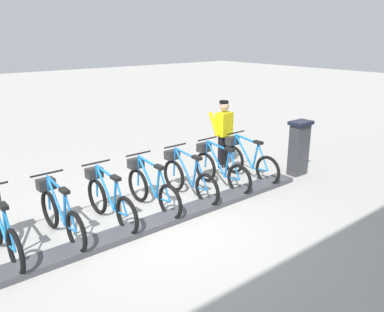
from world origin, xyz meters
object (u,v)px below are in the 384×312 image
object	(u,v)px
bike_docked_2	(187,177)
bike_docked_3	(151,187)
bike_docked_0	(247,160)
bike_docked_4	(109,199)
bike_docked_6	(2,230)
worker_near_rack	(224,132)
bike_docked_5	(60,213)
bike_docked_1	(219,168)
payment_kiosk	(299,147)

from	to	relation	value
bike_docked_2	bike_docked_3	bearing A→B (deg)	90.00
bike_docked_0	bike_docked_2	xyz separation A→B (m)	(0.00, 1.75, 0.00)
bike_docked_4	bike_docked_6	bearing A→B (deg)	90.00
bike_docked_6	worker_near_rack	xyz separation A→B (m)	(0.91, -5.37, 0.48)
bike_docked_0	bike_docked_6	size ratio (longest dim) A/B	1.00
bike_docked_5	bike_docked_6	bearing A→B (deg)	90.00
bike_docked_0	bike_docked_2	world-z (taller)	same
worker_near_rack	bike_docked_1	bearing A→B (deg)	132.82
bike_docked_4	bike_docked_3	bearing A→B (deg)	-90.00
bike_docked_0	bike_docked_6	bearing A→B (deg)	90.00
bike_docked_6	bike_docked_4	bearing A→B (deg)	-90.00
payment_kiosk	worker_near_rack	world-z (taller)	worker_near_rack
bike_docked_5	bike_docked_2	bearing A→B (deg)	-90.00
payment_kiosk	bike_docked_4	xyz separation A→B (m)	(0.57, 4.62, -0.24)
bike_docked_0	payment_kiosk	bearing A→B (deg)	-117.23
bike_docked_0	bike_docked_4	distance (m)	3.51
bike_docked_1	bike_docked_6	bearing A→B (deg)	90.00
payment_kiosk	bike_docked_4	size ratio (longest dim) A/B	0.74
bike_docked_6	bike_docked_3	bearing A→B (deg)	-90.00
bike_docked_0	bike_docked_5	bearing A→B (deg)	90.00
bike_docked_6	bike_docked_5	bearing A→B (deg)	-90.00
worker_near_rack	bike_docked_6	bearing A→B (deg)	99.63
bike_docked_5	bike_docked_1	bearing A→B (deg)	-90.00
bike_docked_2	bike_docked_3	distance (m)	0.88
bike_docked_2	bike_docked_6	distance (m)	3.51
bike_docked_4	bike_docked_5	bearing A→B (deg)	90.00
bike_docked_3	worker_near_rack	distance (m)	2.92
payment_kiosk	bike_docked_6	bearing A→B (deg)	84.87
bike_docked_6	bike_docked_1	bearing A→B (deg)	-90.00
bike_docked_2	bike_docked_6	xyz separation A→B (m)	(0.00, 3.51, 0.00)
bike_docked_3	bike_docked_4	world-z (taller)	same
bike_docked_1	bike_docked_2	xyz separation A→B (m)	(0.00, 0.88, 0.00)
bike_docked_2	payment_kiosk	bearing A→B (deg)	-101.29
bike_docked_1	worker_near_rack	world-z (taller)	worker_near_rack
bike_docked_4	bike_docked_6	xyz separation A→B (m)	(0.00, 1.75, 0.00)
bike_docked_4	bike_docked_5	world-z (taller)	same
payment_kiosk	bike_docked_2	world-z (taller)	payment_kiosk
bike_docked_0	bike_docked_3	bearing A→B (deg)	90.00
bike_docked_5	payment_kiosk	bearing A→B (deg)	-95.94
bike_docked_0	bike_docked_6	xyz separation A→B (m)	(0.00, 5.26, 0.00)
bike_docked_1	bike_docked_2	size ratio (longest dim) A/B	1.00
bike_docked_1	payment_kiosk	bearing A→B (deg)	-106.05
payment_kiosk	bike_docked_5	bearing A→B (deg)	84.06
bike_docked_2	bike_docked_4	size ratio (longest dim) A/B	1.00
bike_docked_0	bike_docked_4	bearing A→B (deg)	90.00
bike_docked_0	bike_docked_1	xyz separation A→B (m)	(0.00, 0.88, 0.00)
bike_docked_1	bike_docked_4	world-z (taller)	same
bike_docked_2	bike_docked_4	distance (m)	1.75
bike_docked_6	worker_near_rack	distance (m)	5.47
bike_docked_1	bike_docked_2	bearing A→B (deg)	90.00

